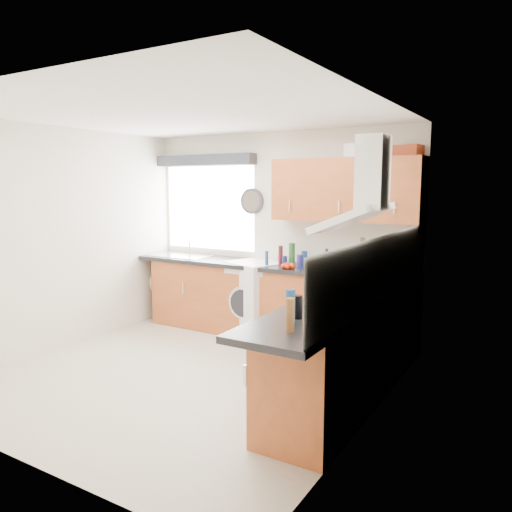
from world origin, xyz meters
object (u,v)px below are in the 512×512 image
Objects in this scene: upper_cabinets at (346,190)px; washing_machine at (256,298)px; oven at (347,351)px; extractor_hood at (363,195)px.

upper_cabinets reaches higher than washing_machine.
washing_machine is at bearing 143.52° from oven.
upper_cabinets is at bearing 116.13° from extractor_hood.
extractor_hood is at bearing -15.75° from washing_machine.
upper_cabinets is 1.74m from washing_machine.
extractor_hood is 1.48m from upper_cabinets.
extractor_hood is (0.10, -0.00, 1.34)m from oven.
washing_machine is (-1.75, 1.22, -1.31)m from extractor_hood.
washing_machine is at bearing -174.55° from upper_cabinets.
upper_cabinets reaches higher than oven.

